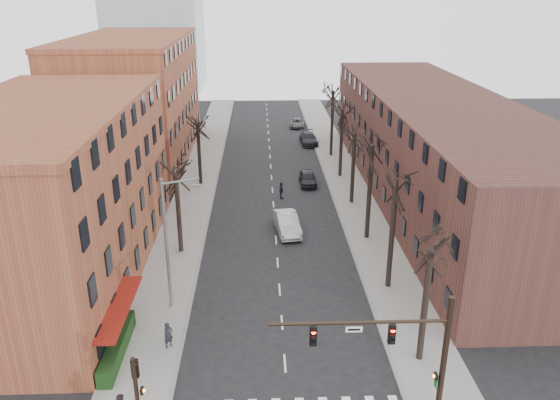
{
  "coord_description": "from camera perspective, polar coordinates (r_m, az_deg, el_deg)",
  "views": [
    {
      "loc": [
        -1.23,
        -21.11,
        19.72
      ],
      "look_at": [
        0.29,
        18.94,
        4.0
      ],
      "focal_mm": 35.0,
      "sensor_mm": 36.0,
      "label": 1
    }
  ],
  "objects": [
    {
      "name": "streetlight",
      "position": [
        34.9,
        -11.56,
        -3.97
      ],
      "size": [
        2.45,
        0.22,
        9.03
      ],
      "color": "slate",
      "rests_on": "ground"
    },
    {
      "name": "signal_mast_arm",
      "position": [
        26.15,
        13.55,
        -15.14
      ],
      "size": [
        8.14,
        0.3,
        7.2
      ],
      "color": "black",
      "rests_on": "ground"
    },
    {
      "name": "tree_left_b",
      "position": [
        58.88,
        -8.26,
        1.62
      ],
      "size": [
        5.2,
        5.2,
        9.5
      ],
      "primitive_type": null,
      "color": "black",
      "rests_on": "ground"
    },
    {
      "name": "parked_car_far",
      "position": [
        82.78,
        1.82,
        8.06
      ],
      "size": [
        2.4,
        4.56,
        1.22
      ],
      "primitive_type": "imported",
      "rotation": [
        0.0,
        0.0,
        -0.09
      ],
      "color": "#505457",
      "rests_on": "ground"
    },
    {
      "name": "hedge",
      "position": [
        33.37,
        -16.64,
        -14.47
      ],
      "size": [
        0.8,
        6.0,
        1.0
      ],
      "primitive_type": "cube",
      "color": "#1B3613",
      "rests_on": "sidewalk_left"
    },
    {
      "name": "parked_car_near",
      "position": [
        58.11,
        2.91,
        2.3
      ],
      "size": [
        1.76,
        4.26,
        1.44
      ],
      "primitive_type": "imported",
      "rotation": [
        0.0,
        0.0,
        0.01
      ],
      "color": "black",
      "rests_on": "ground"
    },
    {
      "name": "tree_right_e",
      "position": [
        61.06,
        6.26,
        2.44
      ],
      "size": [
        5.2,
        5.2,
        10.8
      ],
      "primitive_type": null,
      "color": "black",
      "rests_on": "ground"
    },
    {
      "name": "sidewalk_right",
      "position": [
        60.16,
        6.78,
        2.2
      ],
      "size": [
        4.0,
        90.0,
        0.15
      ],
      "primitive_type": "cube",
      "color": "gray",
      "rests_on": "ground"
    },
    {
      "name": "parked_car_mid",
      "position": [
        73.53,
        3.01,
        6.43
      ],
      "size": [
        2.31,
        5.22,
        1.49
      ],
      "primitive_type": "imported",
      "rotation": [
        0.0,
        0.0,
        0.04
      ],
      "color": "black",
      "rests_on": "ground"
    },
    {
      "name": "tree_right_c",
      "position": [
        46.44,
        9.02,
        -3.99
      ],
      "size": [
        5.2,
        5.2,
        11.6
      ],
      "primitive_type": null,
      "color": "black",
      "rests_on": "ground"
    },
    {
      "name": "pedestrian_a",
      "position": [
        33.09,
        -11.59,
        -13.64
      ],
      "size": [
        0.69,
        0.67,
        1.6
      ],
      "primitive_type": "imported",
      "rotation": [
        0.0,
        0.0,
        0.7
      ],
      "color": "black",
      "rests_on": "sidewalk_left"
    },
    {
      "name": "building_right",
      "position": [
        55.91,
        15.93,
        5.32
      ],
      "size": [
        12.0,
        50.0,
        10.0
      ],
      "primitive_type": "cube",
      "color": "#4C2A23",
      "rests_on": "ground"
    },
    {
      "name": "building_left_near",
      "position": [
        41.36,
        -22.96,
        0.28
      ],
      "size": [
        12.0,
        26.0,
        12.0
      ],
      "primitive_type": "cube",
      "color": "brown",
      "rests_on": "ground"
    },
    {
      "name": "silver_sedan",
      "position": [
        46.69,
        0.76,
        -2.45
      ],
      "size": [
        2.36,
        5.2,
        1.66
      ],
      "primitive_type": "imported",
      "rotation": [
        0.0,
        0.0,
        0.12
      ],
      "color": "#ADB0B5",
      "rests_on": "ground"
    },
    {
      "name": "tree_left_a",
      "position": [
        44.26,
        -10.26,
        -5.41
      ],
      "size": [
        5.2,
        5.2,
        9.5
      ],
      "primitive_type": null,
      "color": "black",
      "rests_on": "ground"
    },
    {
      "name": "tree_right_f",
      "position": [
        68.6,
        5.33,
        4.62
      ],
      "size": [
        5.2,
        5.2,
        11.6
      ],
      "primitive_type": null,
      "color": "black",
      "rests_on": "ground"
    },
    {
      "name": "signal_pole_left",
      "position": [
        27.06,
        -14.73,
        -18.64
      ],
      "size": [
        0.47,
        0.44,
        4.4
      ],
      "color": "black",
      "rests_on": "ground"
    },
    {
      "name": "tree_right_b",
      "position": [
        39.54,
        11.17,
        -8.95
      ],
      "size": [
        5.2,
        5.2,
        10.8
      ],
      "primitive_type": null,
      "color": "black",
      "rests_on": "ground"
    },
    {
      "name": "awning_left",
      "position": [
        34.51,
        -15.97,
        -14.39
      ],
      "size": [
        1.2,
        7.0,
        0.15
      ],
      "primitive_type": "cube",
      "color": "maroon",
      "rests_on": "ground"
    },
    {
      "name": "tree_right_a",
      "position": [
        33.13,
        14.3,
        -15.89
      ],
      "size": [
        5.2,
        5.2,
        10.0
      ],
      "primitive_type": null,
      "color": "black",
      "rests_on": "ground"
    },
    {
      "name": "sidewalk_left",
      "position": [
        59.84,
        -8.55,
        2.0
      ],
      "size": [
        4.0,
        90.0,
        0.15
      ],
      "primitive_type": "cube",
      "color": "gray",
      "rests_on": "ground"
    },
    {
      "name": "pedestrian_crossing",
      "position": [
        54.06,
        0.12,
        1.0
      ],
      "size": [
        0.56,
        1.06,
        1.73
      ],
      "primitive_type": "imported",
      "rotation": [
        0.0,
        0.0,
        1.72
      ],
      "color": "black",
      "rests_on": "ground"
    },
    {
      "name": "tree_right_d",
      "position": [
        53.65,
        7.45,
        -0.34
      ],
      "size": [
        5.2,
        5.2,
        10.0
      ],
      "primitive_type": null,
      "color": "black",
      "rests_on": "ground"
    },
    {
      "name": "building_left_far",
      "position": [
        67.97,
        -14.91,
        9.92
      ],
      "size": [
        12.0,
        28.0,
        14.0
      ],
      "primitive_type": "cube",
      "color": "brown",
      "rests_on": "ground"
    }
  ]
}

